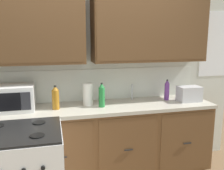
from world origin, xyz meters
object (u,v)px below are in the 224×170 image
at_px(paper_towel_roll, 88,94).
at_px(bottle_violet, 167,90).
at_px(bottle_amber, 56,98).
at_px(microwave, 12,98).
at_px(toaster, 189,94).
at_px(bottle_green, 102,95).

height_order(paper_towel_roll, bottle_violet, bottle_violet).
distance_m(paper_towel_roll, bottle_violet, 1.03).
bearing_deg(bottle_violet, paper_towel_roll, -179.88).
bearing_deg(bottle_amber, bottle_violet, 3.79).
xyz_separation_m(microwave, bottle_violet, (1.87, 0.02, -0.01)).
bearing_deg(paper_towel_roll, toaster, -6.10).
distance_m(bottle_violet, bottle_green, 0.89).
distance_m(toaster, bottle_green, 1.12).
xyz_separation_m(bottle_violet, bottle_amber, (-1.40, -0.09, 0.00)).
bearing_deg(bottle_amber, paper_towel_roll, 13.57).
height_order(toaster, paper_towel_roll, paper_towel_roll).
bearing_deg(paper_towel_roll, bottle_amber, -166.43).
relative_size(toaster, paper_towel_roll, 1.08).
height_order(bottle_violet, bottle_green, bottle_green).
bearing_deg(bottle_violet, toaster, -29.86).
relative_size(microwave, bottle_violet, 1.81).
bearing_deg(toaster, bottle_amber, 178.45).
bearing_deg(bottle_green, bottle_amber, 176.55).
bearing_deg(bottle_violet, microwave, -179.37).
bearing_deg(toaster, paper_towel_roll, 173.90).
height_order(paper_towel_roll, bottle_amber, bottle_amber).
bearing_deg(bottle_amber, bottle_green, -3.45).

